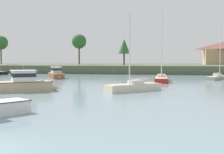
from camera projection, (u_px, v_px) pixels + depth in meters
far_shore_bank at (142, 67)px, 96.60m from camera, size 223.70×50.42×2.04m
sailboat_red at (161, 80)px, 48.97m from camera, size 2.26×7.61×11.93m
cruiser_wood at (57, 76)px, 57.70m from camera, size 5.50×7.43×3.70m
cruiser_sand at (25, 87)px, 34.50m from camera, size 8.66×6.95×4.36m
sailboat_cream at (133, 89)px, 34.35m from camera, size 6.19×6.00×9.57m
sailboat_grey at (218, 78)px, 54.19m from camera, size 5.08×6.51×10.58m
shore_tree_center_right at (124, 46)px, 83.19m from camera, size 3.27×3.27×7.12m
shore_tree_right_mid at (1, 43)px, 98.08m from camera, size 4.51×4.51×9.19m
shore_tree_right at (79, 42)px, 91.16m from camera, size 4.35×4.35×9.10m
cottage_near_water at (224, 53)px, 89.94m from camera, size 12.35×8.97×6.82m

